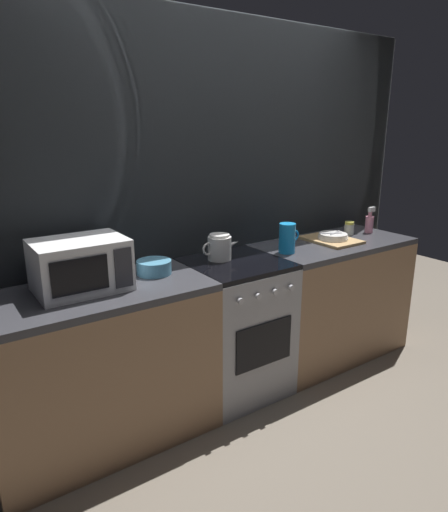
{
  "coord_description": "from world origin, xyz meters",
  "views": [
    {
      "loc": [
        -1.61,
        -2.22,
        1.73
      ],
      "look_at": [
        -0.09,
        0.0,
        0.95
      ],
      "focal_mm": 31.89,
      "sensor_mm": 36.0,
      "label": 1
    }
  ],
  "objects_px": {
    "dish_pile": "(332,238)",
    "spice_jar": "(349,228)",
    "kettle": "(220,247)",
    "pitcher": "(287,238)",
    "spray_bottle": "(369,223)",
    "mixing_bowl": "(154,267)",
    "microwave": "(80,265)",
    "stove_unit": "(235,327)"
  },
  "relations": [
    {
      "from": "dish_pile",
      "to": "spice_jar",
      "type": "distance_m",
      "value": 0.27
    },
    {
      "from": "kettle",
      "to": "pitcher",
      "type": "xyz_separation_m",
      "value": [
        0.46,
        -0.12,
        0.02
      ]
    },
    {
      "from": "pitcher",
      "to": "spray_bottle",
      "type": "height_order",
      "value": "spray_bottle"
    },
    {
      "from": "mixing_bowl",
      "to": "dish_pile",
      "type": "relative_size",
      "value": 0.5
    },
    {
      "from": "spray_bottle",
      "to": "kettle",
      "type": "bearing_deg",
      "value": 177.92
    },
    {
      "from": "microwave",
      "to": "pitcher",
      "type": "height_order",
      "value": "microwave"
    },
    {
      "from": "stove_unit",
      "to": "mixing_bowl",
      "type": "xyz_separation_m",
      "value": [
        -0.53,
        0.07,
        0.49
      ]
    },
    {
      "from": "kettle",
      "to": "spray_bottle",
      "type": "distance_m",
      "value": 1.4
    },
    {
      "from": "pitcher",
      "to": "spice_jar",
      "type": "bearing_deg",
      "value": 8.14
    },
    {
      "from": "kettle",
      "to": "pitcher",
      "type": "bearing_deg",
      "value": -14.8
    },
    {
      "from": "microwave",
      "to": "kettle",
      "type": "bearing_deg",
      "value": 3.23
    },
    {
      "from": "spray_bottle",
      "to": "stove_unit",
      "type": "bearing_deg",
      "value": -178.17
    },
    {
      "from": "microwave",
      "to": "dish_pile",
      "type": "distance_m",
      "value": 1.85
    },
    {
      "from": "mixing_bowl",
      "to": "spray_bottle",
      "type": "xyz_separation_m",
      "value": [
        1.88,
        -0.03,
        0.04
      ]
    },
    {
      "from": "stove_unit",
      "to": "pitcher",
      "type": "distance_m",
      "value": 0.69
    },
    {
      "from": "pitcher",
      "to": "spice_jar",
      "type": "relative_size",
      "value": 1.9
    },
    {
      "from": "spray_bottle",
      "to": "spice_jar",
      "type": "bearing_deg",
      "value": 170.07
    },
    {
      "from": "microwave",
      "to": "kettle",
      "type": "relative_size",
      "value": 1.62
    },
    {
      "from": "pitcher",
      "to": "dish_pile",
      "type": "bearing_deg",
      "value": 4.62
    },
    {
      "from": "microwave",
      "to": "kettle",
      "type": "xyz_separation_m",
      "value": [
        0.9,
        0.05,
        -0.05
      ]
    },
    {
      "from": "pitcher",
      "to": "spray_bottle",
      "type": "distance_m",
      "value": 0.94
    },
    {
      "from": "stove_unit",
      "to": "dish_pile",
      "type": "xyz_separation_m",
      "value": [
        0.89,
        0.01,
        0.47
      ]
    },
    {
      "from": "stove_unit",
      "to": "kettle",
      "type": "height_order",
      "value": "kettle"
    },
    {
      "from": "spice_jar",
      "to": "spray_bottle",
      "type": "height_order",
      "value": "spray_bottle"
    },
    {
      "from": "spice_jar",
      "to": "microwave",
      "type": "bearing_deg",
      "value": -179.06
    },
    {
      "from": "dish_pile",
      "to": "kettle",
      "type": "bearing_deg",
      "value": 174.91
    },
    {
      "from": "microwave",
      "to": "pitcher",
      "type": "xyz_separation_m",
      "value": [
        1.36,
        -0.07,
        -0.03
      ]
    },
    {
      "from": "kettle",
      "to": "mixing_bowl",
      "type": "distance_m",
      "value": 0.48
    },
    {
      "from": "pitcher",
      "to": "spice_jar",
      "type": "height_order",
      "value": "pitcher"
    },
    {
      "from": "mixing_bowl",
      "to": "kettle",
      "type": "bearing_deg",
      "value": 2.94
    },
    {
      "from": "stove_unit",
      "to": "mixing_bowl",
      "type": "bearing_deg",
      "value": 172.49
    },
    {
      "from": "stove_unit",
      "to": "spice_jar",
      "type": "height_order",
      "value": "spice_jar"
    },
    {
      "from": "microwave",
      "to": "spice_jar",
      "type": "relative_size",
      "value": 4.38
    },
    {
      "from": "kettle",
      "to": "spice_jar",
      "type": "bearing_deg",
      "value": -0.78
    },
    {
      "from": "spray_bottle",
      "to": "microwave",
      "type": "bearing_deg",
      "value": -180.0
    },
    {
      "from": "kettle",
      "to": "spray_bottle",
      "type": "height_order",
      "value": "spray_bottle"
    },
    {
      "from": "mixing_bowl",
      "to": "stove_unit",
      "type": "bearing_deg",
      "value": -7.51
    },
    {
      "from": "mixing_bowl",
      "to": "microwave",
      "type": "bearing_deg",
      "value": -176.46
    },
    {
      "from": "pitcher",
      "to": "kettle",
      "type": "bearing_deg",
      "value": 165.2
    },
    {
      "from": "stove_unit",
      "to": "spray_bottle",
      "type": "bearing_deg",
      "value": 1.83
    },
    {
      "from": "stove_unit",
      "to": "spray_bottle",
      "type": "height_order",
      "value": "spray_bottle"
    },
    {
      "from": "spice_jar",
      "to": "pitcher",
      "type": "bearing_deg",
      "value": -171.86
    }
  ]
}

